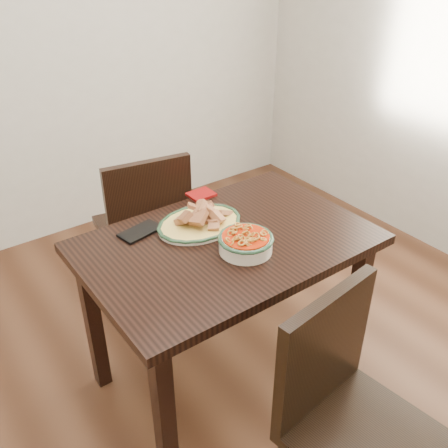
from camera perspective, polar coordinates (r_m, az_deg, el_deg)
floor at (r=2.41m, az=0.71°, el=-17.76°), size 3.50×3.50×0.00m
wall_back at (r=3.20m, az=-19.54°, el=20.28°), size 3.50×0.10×2.60m
dining_table at (r=2.02m, az=0.34°, el=-4.31°), size 1.12×0.75×0.75m
chair_far at (r=2.57m, az=-8.99°, el=-0.03°), size 0.48×0.48×0.89m
chair_near at (r=1.73m, az=13.73°, el=-19.73°), size 0.47×0.47×0.89m
fish_plate at (r=2.03m, az=-2.84°, el=0.88°), size 0.36×0.28×0.11m
noodle_bowl at (r=1.87m, az=2.50°, el=-1.95°), size 0.21×0.21×0.08m
smartphone at (r=2.03m, az=-9.54°, el=-0.85°), size 0.18×0.12×0.01m
napkin at (r=2.27m, az=-2.62°, el=3.40°), size 0.11×0.10×0.01m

